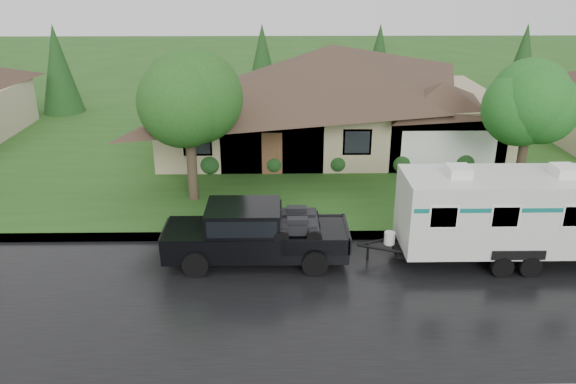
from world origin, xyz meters
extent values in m
plane|color=#254D18|center=(0.00, 0.00, 0.00)|extent=(140.00, 140.00, 0.00)
cube|color=black|center=(0.00, -2.00, 0.01)|extent=(140.00, 8.00, 0.01)
cube|color=gray|center=(0.00, 2.25, 0.07)|extent=(140.00, 0.50, 0.15)
cube|color=#254D18|center=(0.00, 15.00, 0.07)|extent=(140.00, 26.00, 0.15)
cube|color=tan|center=(2.00, 14.00, 1.65)|extent=(18.00, 10.00, 3.00)
pyramid|color=#3C2C20|center=(2.00, 14.00, 5.75)|extent=(19.44, 10.80, 2.60)
cube|color=tan|center=(7.40, 11.00, 1.50)|extent=(5.76, 4.00, 2.70)
cylinder|color=#382B1E|center=(-4.66, 5.88, 1.59)|extent=(0.43, 0.43, 2.88)
sphere|color=#28611F|center=(-4.66, 5.88, 4.74)|extent=(3.98, 3.98, 3.98)
cylinder|color=#382B1E|center=(9.78, 6.20, 1.43)|extent=(0.40, 0.40, 2.56)
sphere|color=#267024|center=(9.78, 6.20, 4.23)|extent=(3.53, 3.53, 3.53)
sphere|color=#143814|center=(-4.30, 9.30, 0.65)|extent=(1.00, 1.00, 1.00)
sphere|color=#143814|center=(-1.15, 9.30, 0.65)|extent=(1.00, 1.00, 1.00)
sphere|color=#143814|center=(2.00, 9.30, 0.65)|extent=(1.00, 1.00, 1.00)
sphere|color=#143814|center=(5.15, 9.30, 0.65)|extent=(1.00, 1.00, 1.00)
sphere|color=#143814|center=(8.30, 9.30, 0.65)|extent=(1.00, 1.00, 1.00)
cube|color=black|center=(-1.71, 0.47, 0.82)|extent=(6.29, 2.10, 0.90)
cube|color=black|center=(-4.02, 0.47, 1.10)|extent=(1.68, 2.04, 0.37)
cube|color=black|center=(-2.13, 0.47, 1.62)|extent=(2.52, 1.97, 0.94)
cube|color=black|center=(-2.13, 0.47, 1.68)|extent=(2.31, 2.01, 0.58)
cube|color=black|center=(0.28, 0.47, 1.03)|extent=(2.31, 1.99, 0.06)
cylinder|color=black|center=(-3.70, -0.56, 0.44)|extent=(0.88, 0.34, 0.88)
cylinder|color=black|center=(-3.70, 1.50, 0.44)|extent=(0.88, 0.34, 0.88)
cylinder|color=black|center=(0.28, -0.56, 0.44)|extent=(0.88, 0.34, 0.88)
cylinder|color=black|center=(0.28, 1.50, 0.44)|extent=(0.88, 0.34, 0.88)
cube|color=silver|center=(6.99, 0.47, 1.86)|extent=(7.34, 2.52, 2.57)
cube|color=black|center=(6.99, 0.47, 0.42)|extent=(7.76, 1.26, 0.15)
cube|color=#0E645E|center=(6.99, 0.47, 2.43)|extent=(7.19, 2.54, 0.15)
cube|color=white|center=(5.10, 0.47, 3.31)|extent=(0.73, 0.84, 0.34)
cube|color=white|center=(8.67, 0.47, 3.31)|extent=(0.73, 0.84, 0.34)
cylinder|color=black|center=(6.52, -0.77, 0.37)|extent=(0.73, 0.25, 0.73)
cylinder|color=black|center=(6.52, 1.71, 0.37)|extent=(0.73, 0.25, 0.73)
cylinder|color=black|center=(7.46, -0.77, 0.37)|extent=(0.73, 0.25, 0.73)
cylinder|color=black|center=(7.46, 1.71, 0.37)|extent=(0.73, 0.25, 0.73)
camera|label=1|loc=(-0.89, -17.05, 9.65)|focal=35.00mm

